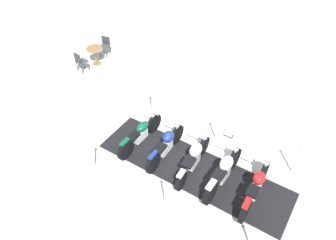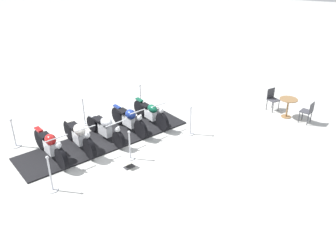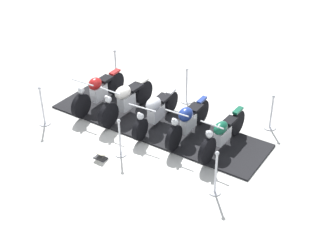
# 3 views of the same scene
# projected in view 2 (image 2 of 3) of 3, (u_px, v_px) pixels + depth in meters

# --- Properties ---
(ground_plane) EXTENTS (80.00, 80.00, 0.00)m
(ground_plane) POSITION_uv_depth(u_px,v_px,m) (106.00, 140.00, 12.58)
(ground_plane) COLOR silver
(display_platform) EXTENTS (6.30, 4.26, 0.05)m
(display_platform) POSITION_uv_depth(u_px,v_px,m) (106.00, 139.00, 12.57)
(display_platform) COLOR black
(display_platform) RESTS_ON ground_plane
(motorcycle_maroon) EXTENTS (1.13, 2.12, 1.01)m
(motorcycle_maroon) POSITION_uv_depth(u_px,v_px,m) (50.00, 146.00, 11.21)
(motorcycle_maroon) COLOR black
(motorcycle_maroon) RESTS_ON display_platform
(motorcycle_cream) EXTENTS (1.20, 2.07, 1.03)m
(motorcycle_cream) POSITION_uv_depth(u_px,v_px,m) (79.00, 136.00, 11.76)
(motorcycle_cream) COLOR black
(motorcycle_cream) RESTS_ON display_platform
(motorcycle_chrome) EXTENTS (1.12, 2.13, 0.89)m
(motorcycle_chrome) POSITION_uv_depth(u_px,v_px,m) (105.00, 128.00, 12.33)
(motorcycle_chrome) COLOR black
(motorcycle_chrome) RESTS_ON display_platform
(motorcycle_navy) EXTENTS (1.04, 2.00, 1.00)m
(motorcycle_navy) POSITION_uv_depth(u_px,v_px,m) (129.00, 119.00, 12.89)
(motorcycle_navy) COLOR black
(motorcycle_navy) RESTS_ON display_platform
(motorcycle_forest) EXTENTS (1.13, 1.99, 1.00)m
(motorcycle_forest) POSITION_uv_depth(u_px,v_px,m) (151.00, 113.00, 13.47)
(motorcycle_forest) COLOR black
(motorcycle_forest) RESTS_ON display_platform
(stanchion_right_mid) EXTENTS (0.30, 0.30, 1.02)m
(stanchion_right_mid) POSITION_uv_depth(u_px,v_px,m) (130.00, 149.00, 11.33)
(stanchion_right_mid) COLOR silver
(stanchion_right_mid) RESTS_ON ground_plane
(stanchion_right_front) EXTENTS (0.31, 0.31, 1.14)m
(stanchion_right_front) POSITION_uv_depth(u_px,v_px,m) (51.00, 179.00, 9.83)
(stanchion_right_front) COLOR silver
(stanchion_right_front) RESTS_ON ground_plane
(stanchion_left_front) EXTENTS (0.35, 0.35, 1.04)m
(stanchion_left_front) POSITION_uv_depth(u_px,v_px,m) (15.00, 138.00, 12.06)
(stanchion_left_front) COLOR silver
(stanchion_left_front) RESTS_ON ground_plane
(stanchion_left_rear) EXTENTS (0.34, 0.34, 1.01)m
(stanchion_left_rear) POSITION_uv_depth(u_px,v_px,m) (140.00, 100.00, 15.03)
(stanchion_left_rear) COLOR silver
(stanchion_left_rear) RESTS_ON ground_plane
(stanchion_left_mid) EXTENTS (0.32, 0.32, 1.10)m
(stanchion_left_mid) POSITION_uv_depth(u_px,v_px,m) (84.00, 116.00, 13.52)
(stanchion_left_mid) COLOR silver
(stanchion_left_mid) RESTS_ON ground_plane
(stanchion_right_rear) EXTENTS (0.28, 0.28, 1.11)m
(stanchion_right_rear) POSITION_uv_depth(u_px,v_px,m) (190.00, 124.00, 12.79)
(stanchion_right_rear) COLOR silver
(stanchion_right_rear) RESTS_ON ground_plane
(info_placard) EXTENTS (0.38, 0.36, 0.22)m
(info_placard) POSITION_uv_depth(u_px,v_px,m) (129.00, 165.00, 11.00)
(info_placard) COLOR #333338
(info_placard) RESTS_ON ground_plane
(cafe_table) EXTENTS (0.71, 0.71, 0.79)m
(cafe_table) POSITION_uv_depth(u_px,v_px,m) (288.00, 104.00, 14.00)
(cafe_table) COLOR olive
(cafe_table) RESTS_ON ground_plane
(cafe_chair_near_table) EXTENTS (0.55, 0.55, 0.92)m
(cafe_chair_near_table) POSITION_uv_depth(u_px,v_px,m) (272.00, 98.00, 14.65)
(cafe_chair_near_table) COLOR #2D2D33
(cafe_chair_near_table) RESTS_ON ground_plane
(cafe_chair_across_table) EXTENTS (0.50, 0.50, 0.88)m
(cafe_chair_across_table) POSITION_uv_depth(u_px,v_px,m) (308.00, 111.00, 13.55)
(cafe_chair_across_table) COLOR #2D2D33
(cafe_chair_across_table) RESTS_ON ground_plane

